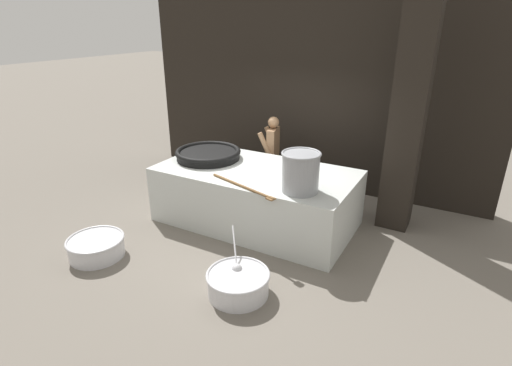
{
  "coord_description": "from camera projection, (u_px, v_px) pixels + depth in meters",
  "views": [
    {
      "loc": [
        3.09,
        -5.55,
        3.36
      ],
      "look_at": [
        0.0,
        0.0,
        0.74
      ],
      "focal_mm": 28.0,
      "sensor_mm": 36.0,
      "label": 1
    }
  ],
  "objects": [
    {
      "name": "ground_plane",
      "position": [
        256.0,
        221.0,
        7.16
      ],
      "size": [
        60.0,
        60.0,
        0.0
      ],
      "primitive_type": "plane",
      "color": "slate"
    },
    {
      "name": "back_wall",
      "position": [
        308.0,
        94.0,
        8.22
      ],
      "size": [
        7.46,
        0.24,
        3.84
      ],
      "primitive_type": "cube",
      "color": "black",
      "rests_on": "ground_plane"
    },
    {
      "name": "support_pillar",
      "position": [
        408.0,
        116.0,
        6.35
      ],
      "size": [
        0.52,
        0.52,
        3.84
      ],
      "primitive_type": "cube",
      "color": "black",
      "rests_on": "ground_plane"
    },
    {
      "name": "hearth_platform",
      "position": [
        256.0,
        196.0,
        6.97
      ],
      "size": [
        3.36,
        1.75,
        0.99
      ],
      "color": "silver",
      "rests_on": "ground_plane"
    },
    {
      "name": "giant_wok_near",
      "position": [
        208.0,
        154.0,
        7.28
      ],
      "size": [
        1.19,
        1.19,
        0.17
      ],
      "color": "black",
      "rests_on": "hearth_platform"
    },
    {
      "name": "stock_pot",
      "position": [
        301.0,
        171.0,
        5.82
      ],
      "size": [
        0.58,
        0.58,
        0.6
      ],
      "color": "gray",
      "rests_on": "hearth_platform"
    },
    {
      "name": "stirring_paddle",
      "position": [
        245.0,
        187.0,
        6.02
      ],
      "size": [
        1.3,
        0.45,
        0.04
      ],
      "rotation": [
        0.0,
        0.0,
        -0.29
      ],
      "color": "brown",
      "rests_on": "hearth_platform"
    },
    {
      "name": "cook",
      "position": [
        273.0,
        153.0,
        8.04
      ],
      "size": [
        0.44,
        0.63,
        1.6
      ],
      "rotation": [
        0.0,
        0.0,
        3.35
      ],
      "color": "#9E7551",
      "rests_on": "ground_plane"
    },
    {
      "name": "prep_bowl_vegetables",
      "position": [
        238.0,
        282.0,
        5.2
      ],
      "size": [
        0.84,
        0.96,
        0.67
      ],
      "color": "silver",
      "rests_on": "ground_plane"
    },
    {
      "name": "prep_bowl_meat",
      "position": [
        96.0,
        246.0,
        6.05
      ],
      "size": [
        0.86,
        0.86,
        0.3
      ],
      "color": "silver",
      "rests_on": "ground_plane"
    }
  ]
}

